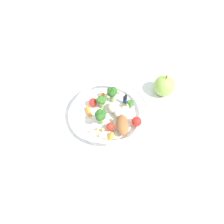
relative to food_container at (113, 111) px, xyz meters
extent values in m
plane|color=white|center=(-0.01, -0.01, -0.03)|extent=(2.40, 2.40, 0.00)
cylinder|color=white|center=(0.00, 0.00, -0.02)|extent=(0.23, 0.23, 0.01)
torus|color=white|center=(0.00, 0.00, 0.01)|extent=(0.24, 0.24, 0.01)
ellipsoid|color=#935B33|center=(-0.01, -0.06, 0.00)|extent=(0.07, 0.08, 0.04)
cylinder|color=#8EB766|center=(-0.01, 0.05, -0.01)|extent=(0.01, 0.01, 0.02)
sphere|color=#386B28|center=(0.00, 0.05, 0.01)|extent=(0.02, 0.02, 0.02)
sphere|color=#386B28|center=(-0.01, 0.05, 0.02)|extent=(0.02, 0.02, 0.02)
sphere|color=#386B28|center=(-0.01, 0.05, 0.01)|extent=(0.01, 0.01, 0.01)
sphere|color=#386B28|center=(-0.02, 0.05, 0.02)|extent=(0.02, 0.02, 0.02)
sphere|color=#386B28|center=(-0.01, 0.05, 0.01)|extent=(0.02, 0.02, 0.02)
sphere|color=#386B28|center=(-0.02, 0.04, 0.02)|extent=(0.01, 0.01, 0.01)
sphere|color=#386B28|center=(-0.01, 0.04, 0.01)|extent=(0.02, 0.02, 0.02)
sphere|color=#386B28|center=(0.00, 0.04, 0.01)|extent=(0.02, 0.02, 0.02)
cylinder|color=#7FAD5B|center=(-0.05, 0.00, 0.00)|extent=(0.01, 0.01, 0.03)
sphere|color=#2D6023|center=(-0.04, 0.00, 0.03)|extent=(0.02, 0.02, 0.02)
sphere|color=#2D6023|center=(-0.04, 0.01, 0.03)|extent=(0.02, 0.02, 0.02)
sphere|color=#2D6023|center=(-0.05, 0.01, 0.02)|extent=(0.02, 0.02, 0.02)
sphere|color=#2D6023|center=(-0.06, 0.00, 0.03)|extent=(0.02, 0.02, 0.02)
sphere|color=#2D6023|center=(-0.05, -0.01, 0.02)|extent=(0.02, 0.02, 0.02)
cylinder|color=#8EB766|center=(0.03, 0.05, -0.01)|extent=(0.02, 0.02, 0.03)
sphere|color=#2D6023|center=(0.04, 0.05, 0.03)|extent=(0.02, 0.02, 0.02)
sphere|color=#2D6023|center=(0.04, 0.05, 0.02)|extent=(0.02, 0.02, 0.02)
sphere|color=#2D6023|center=(0.03, 0.06, 0.02)|extent=(0.02, 0.02, 0.02)
sphere|color=#2D6023|center=(0.03, 0.05, 0.02)|extent=(0.02, 0.02, 0.02)
sphere|color=#2D6023|center=(0.03, 0.05, 0.02)|extent=(0.02, 0.02, 0.02)
sphere|color=#2D6023|center=(0.03, 0.04, 0.02)|extent=(0.02, 0.02, 0.02)
sphere|color=#2D6023|center=(0.03, 0.04, 0.02)|extent=(0.02, 0.02, 0.02)
sphere|color=#2D6023|center=(0.04, 0.05, 0.02)|extent=(0.02, 0.02, 0.02)
cylinder|color=#7FAD5B|center=(0.06, -0.01, -0.01)|extent=(0.01, 0.01, 0.02)
sphere|color=#386B28|center=(0.07, -0.01, 0.01)|extent=(0.02, 0.02, 0.02)
sphere|color=#386B28|center=(0.06, -0.01, 0.01)|extent=(0.01, 0.01, 0.01)
sphere|color=#386B28|center=(0.06, -0.01, 0.01)|extent=(0.01, 0.01, 0.01)
sphere|color=#386B28|center=(0.06, -0.02, 0.01)|extent=(0.01, 0.01, 0.01)
sphere|color=#386B28|center=(0.06, -0.02, 0.01)|extent=(0.01, 0.01, 0.01)
sphere|color=silver|center=(0.02, 0.02, -0.01)|extent=(0.03, 0.03, 0.03)
sphere|color=silver|center=(0.01, 0.02, -0.01)|extent=(0.03, 0.03, 0.03)
sphere|color=silver|center=(0.01, 0.02, 0.00)|extent=(0.02, 0.02, 0.02)
sphere|color=silver|center=(0.01, 0.01, -0.01)|extent=(0.03, 0.03, 0.03)
sphere|color=silver|center=(0.03, -0.02, -0.01)|extent=(0.03, 0.03, 0.03)
sphere|color=silver|center=(0.02, -0.02, 0.00)|extent=(0.02, 0.02, 0.02)
sphere|color=silver|center=(0.01, -0.01, -0.01)|extent=(0.03, 0.03, 0.03)
sphere|color=silver|center=(0.02, -0.03, -0.01)|extent=(0.03, 0.03, 0.03)
sphere|color=silver|center=(0.02, -0.03, 0.00)|extent=(0.03, 0.03, 0.03)
cube|color=yellow|center=(0.06, 0.01, -0.02)|extent=(0.02, 0.02, 0.00)
cylinder|color=#1933B2|center=(0.06, 0.01, -0.01)|extent=(0.02, 0.02, 0.02)
sphere|color=black|center=(0.06, 0.01, 0.01)|extent=(0.01, 0.01, 0.01)
sphere|color=black|center=(0.06, 0.01, 0.01)|extent=(0.01, 0.01, 0.01)
sphere|color=black|center=(0.07, 0.02, 0.01)|extent=(0.01, 0.01, 0.01)
cylinder|color=orange|center=(-0.06, -0.06, -0.01)|extent=(0.03, 0.03, 0.01)
cylinder|color=orange|center=(0.01, 0.08, -0.01)|extent=(0.03, 0.02, 0.01)
cylinder|color=orange|center=(-0.05, 0.06, -0.01)|extent=(0.02, 0.04, 0.01)
sphere|color=red|center=(0.04, -0.07, 0.00)|extent=(0.03, 0.03, 0.03)
sphere|color=red|center=(-0.04, -0.04, -0.01)|extent=(0.03, 0.03, 0.03)
sphere|color=red|center=(-0.03, 0.07, -0.01)|extent=(0.03, 0.03, 0.03)
sphere|color=#D1B775|center=(-0.08, -0.04, -0.01)|extent=(0.01, 0.01, 0.01)
sphere|color=tan|center=(-0.06, -0.03, -0.01)|extent=(0.01, 0.01, 0.01)
sphere|color=#D1B775|center=(0.04, 0.08, -0.01)|extent=(0.01, 0.01, 0.01)
sphere|color=tan|center=(-0.02, 0.03, -0.02)|extent=(0.01, 0.01, 0.01)
sphere|color=#D1B775|center=(-0.07, -0.06, -0.01)|extent=(0.01, 0.01, 0.01)
sphere|color=tan|center=(-0.05, -0.08, -0.01)|extent=(0.01, 0.01, 0.01)
sphere|color=#D1B775|center=(0.05, 0.08, -0.01)|extent=(0.01, 0.01, 0.01)
sphere|color=tan|center=(0.01, 0.06, -0.01)|extent=(0.01, 0.01, 0.01)
sphere|color=tan|center=(-0.01, -0.01, -0.02)|extent=(0.01, 0.01, 0.01)
sphere|color=#D1B775|center=(0.07, 0.06, -0.01)|extent=(0.01, 0.01, 0.01)
sphere|color=#D1B775|center=(-0.09, -0.01, -0.02)|extent=(0.01, 0.01, 0.01)
sphere|color=tan|center=(-0.07, -0.01, -0.01)|extent=(0.01, 0.01, 0.01)
sphere|color=#8CB74C|center=(0.19, -0.03, 0.01)|extent=(0.07, 0.07, 0.07)
cylinder|color=brown|center=(0.19, -0.03, 0.05)|extent=(0.00, 0.00, 0.01)
cube|color=white|center=(-0.20, 0.09, -0.03)|extent=(0.19, 0.19, 0.01)
camera|label=1|loc=(-0.28, -0.35, 0.63)|focal=40.21mm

